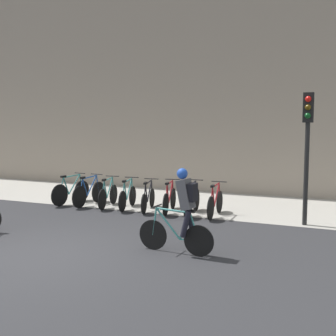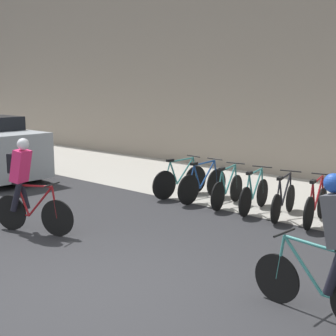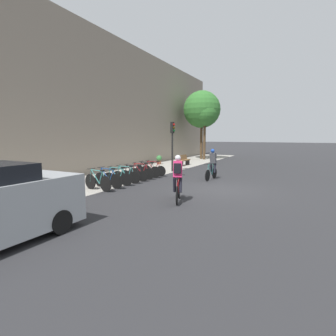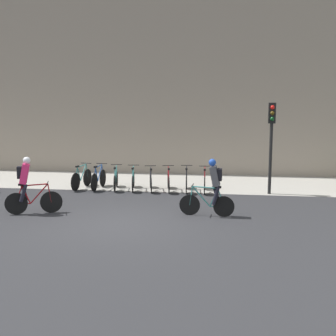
{
  "view_description": "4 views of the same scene",
  "coord_description": "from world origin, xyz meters",
  "px_view_note": "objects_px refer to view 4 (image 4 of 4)",
  "views": [
    {
      "loc": [
        5.57,
        -6.58,
        2.63
      ],
      "look_at": [
        1.2,
        3.68,
        1.47
      ],
      "focal_mm": 45.0,
      "sensor_mm": 36.0,
      "label": 1
    },
    {
      "loc": [
        4.61,
        -3.81,
        2.7
      ],
      "look_at": [
        -1.4,
        2.85,
        1.14
      ],
      "focal_mm": 50.0,
      "sensor_mm": 36.0,
      "label": 2
    },
    {
      "loc": [
        -11.74,
        -3.4,
        2.47
      ],
      "look_at": [
        0.12,
        2.78,
        0.84
      ],
      "focal_mm": 28.0,
      "sensor_mm": 36.0,
      "label": 3
    },
    {
      "loc": [
        2.94,
        -11.27,
        3.31
      ],
      "look_at": [
        1.17,
        1.68,
        1.38
      ],
      "focal_mm": 45.0,
      "sensor_mm": 36.0,
      "label": 4
    }
  ],
  "objects_px": {
    "parked_bike_4": "(151,181)",
    "parked_bike_1": "(99,179)",
    "parked_bike_7": "(205,182)",
    "cyclist_grey": "(213,186)",
    "parked_bike_3": "(133,180)",
    "parked_bike_5": "(169,181)",
    "parked_bike_0": "(82,178)",
    "traffic_light_pole": "(271,131)",
    "cyclist_pink": "(27,184)",
    "parked_bike_2": "(116,180)",
    "parked_bike_6": "(186,181)"
  },
  "relations": [
    {
      "from": "parked_bike_4",
      "to": "parked_bike_1",
      "type": "bearing_deg",
      "value": 179.95
    },
    {
      "from": "parked_bike_7",
      "to": "cyclist_grey",
      "type": "bearing_deg",
      "value": -83.48
    },
    {
      "from": "parked_bike_7",
      "to": "parked_bike_3",
      "type": "bearing_deg",
      "value": -180.0
    },
    {
      "from": "parked_bike_5",
      "to": "parked_bike_0",
      "type": "bearing_deg",
      "value": 180.0
    },
    {
      "from": "parked_bike_4",
      "to": "parked_bike_7",
      "type": "bearing_deg",
      "value": 0.03
    },
    {
      "from": "traffic_light_pole",
      "to": "parked_bike_7",
      "type": "bearing_deg",
      "value": 178.06
    },
    {
      "from": "cyclist_pink",
      "to": "parked_bike_7",
      "type": "bearing_deg",
      "value": 38.42
    },
    {
      "from": "cyclist_pink",
      "to": "parked_bike_1",
      "type": "bearing_deg",
      "value": 76.84
    },
    {
      "from": "parked_bike_0",
      "to": "parked_bike_5",
      "type": "height_order",
      "value": "parked_bike_0"
    },
    {
      "from": "parked_bike_3",
      "to": "parked_bike_4",
      "type": "bearing_deg",
      "value": -0.1
    },
    {
      "from": "parked_bike_2",
      "to": "traffic_light_pole",
      "type": "height_order",
      "value": "traffic_light_pole"
    },
    {
      "from": "cyclist_grey",
      "to": "parked_bike_7",
      "type": "relative_size",
      "value": 1.05
    },
    {
      "from": "parked_bike_4",
      "to": "traffic_light_pole",
      "type": "distance_m",
      "value": 5.01
    },
    {
      "from": "parked_bike_0",
      "to": "parked_bike_2",
      "type": "bearing_deg",
      "value": -0.01
    },
    {
      "from": "cyclist_grey",
      "to": "parked_bike_4",
      "type": "distance_m",
      "value": 4.49
    },
    {
      "from": "parked_bike_2",
      "to": "parked_bike_3",
      "type": "bearing_deg",
      "value": -0.02
    },
    {
      "from": "parked_bike_3",
      "to": "parked_bike_5",
      "type": "xyz_separation_m",
      "value": [
        1.42,
        0.0,
        0.0
      ]
    },
    {
      "from": "cyclist_grey",
      "to": "parked_bike_0",
      "type": "xyz_separation_m",
      "value": [
        -5.39,
        3.66,
        -0.53
      ]
    },
    {
      "from": "parked_bike_3",
      "to": "cyclist_pink",
      "type": "bearing_deg",
      "value": -119.97
    },
    {
      "from": "parked_bike_2",
      "to": "traffic_light_pole",
      "type": "bearing_deg",
      "value": -0.8
    },
    {
      "from": "parked_bike_0",
      "to": "traffic_light_pole",
      "type": "bearing_deg",
      "value": -0.65
    },
    {
      "from": "cyclist_pink",
      "to": "parked_bike_0",
      "type": "relative_size",
      "value": 1.02
    },
    {
      "from": "parked_bike_5",
      "to": "parked_bike_6",
      "type": "bearing_deg",
      "value": 0.02
    },
    {
      "from": "parked_bike_3",
      "to": "parked_bike_4",
      "type": "xyz_separation_m",
      "value": [
        0.71,
        -0.0,
        -0.01
      ]
    },
    {
      "from": "parked_bike_6",
      "to": "traffic_light_pole",
      "type": "distance_m",
      "value": 3.74
    },
    {
      "from": "cyclist_grey",
      "to": "traffic_light_pole",
      "type": "xyz_separation_m",
      "value": [
        2.04,
        3.58,
        1.44
      ]
    },
    {
      "from": "cyclist_pink",
      "to": "parked_bike_5",
      "type": "xyz_separation_m",
      "value": [
        3.81,
        4.15,
        -0.55
      ]
    },
    {
      "from": "cyclist_pink",
      "to": "parked_bike_4",
      "type": "xyz_separation_m",
      "value": [
        3.1,
        4.15,
        -0.57
      ]
    },
    {
      "from": "parked_bike_1",
      "to": "parked_bike_6",
      "type": "relative_size",
      "value": 1.02
    },
    {
      "from": "cyclist_pink",
      "to": "parked_bike_6",
      "type": "distance_m",
      "value": 6.16
    },
    {
      "from": "parked_bike_1",
      "to": "parked_bike_7",
      "type": "bearing_deg",
      "value": -0.01
    },
    {
      "from": "cyclist_grey",
      "to": "traffic_light_pole",
      "type": "relative_size",
      "value": 0.51
    },
    {
      "from": "parked_bike_1",
      "to": "parked_bike_3",
      "type": "distance_m",
      "value": 1.42
    },
    {
      "from": "parked_bike_0",
      "to": "parked_bike_4",
      "type": "bearing_deg",
      "value": -0.04
    },
    {
      "from": "parked_bike_1",
      "to": "parked_bike_3",
      "type": "xyz_separation_m",
      "value": [
        1.42,
        -0.0,
        -0.03
      ]
    },
    {
      "from": "parked_bike_5",
      "to": "traffic_light_pole",
      "type": "height_order",
      "value": "traffic_light_pole"
    },
    {
      "from": "cyclist_pink",
      "to": "parked_bike_5",
      "type": "bearing_deg",
      "value": 47.43
    },
    {
      "from": "parked_bike_6",
      "to": "parked_bike_7",
      "type": "bearing_deg",
      "value": -0.05
    },
    {
      "from": "parked_bike_0",
      "to": "traffic_light_pole",
      "type": "height_order",
      "value": "traffic_light_pole"
    },
    {
      "from": "parked_bike_7",
      "to": "traffic_light_pole",
      "type": "bearing_deg",
      "value": -1.94
    },
    {
      "from": "cyclist_pink",
      "to": "parked_bike_4",
      "type": "distance_m",
      "value": 5.21
    },
    {
      "from": "parked_bike_4",
      "to": "parked_bike_7",
      "type": "xyz_separation_m",
      "value": [
        2.13,
        0.0,
        0.02
      ]
    },
    {
      "from": "cyclist_grey",
      "to": "parked_bike_2",
      "type": "height_order",
      "value": "cyclist_grey"
    },
    {
      "from": "parked_bike_2",
      "to": "cyclist_grey",
      "type": "bearing_deg",
      "value": -42.68
    },
    {
      "from": "cyclist_grey",
      "to": "parked_bike_1",
      "type": "distance_m",
      "value": 5.96
    },
    {
      "from": "parked_bike_1",
      "to": "parked_bike_2",
      "type": "relative_size",
      "value": 1.08
    },
    {
      "from": "parked_bike_2",
      "to": "traffic_light_pole",
      "type": "distance_m",
      "value": 6.33
    },
    {
      "from": "traffic_light_pole",
      "to": "cyclist_pink",
      "type": "bearing_deg",
      "value": -152.13
    },
    {
      "from": "parked_bike_5",
      "to": "parked_bike_7",
      "type": "distance_m",
      "value": 1.42
    },
    {
      "from": "cyclist_pink",
      "to": "parked_bike_5",
      "type": "distance_m",
      "value": 5.66
    }
  ]
}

